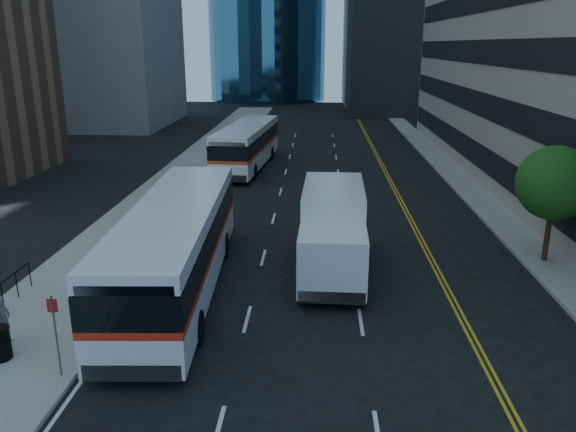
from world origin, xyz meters
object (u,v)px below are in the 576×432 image
Objects in this scene: bus_front at (177,245)px; pedestrian at (3,320)px; bus_rear at (247,145)px; box_truck at (333,230)px; street_tree at (555,183)px.

pedestrian is at bearing -137.55° from bus_front.
bus_rear is at bearing 87.55° from bus_front.
bus_rear is 28.10m from pedestrian.
bus_front is at bearing -84.82° from bus_rear.
box_truck is at bearing 17.43° from bus_front.
box_truck is at bearing -56.74° from pedestrian.
box_truck reaches higher than bus_rear.
bus_rear is (-0.14, 23.21, -0.11)m from bus_front.
pedestrian is (-4.50, -4.54, -0.99)m from bus_front.
street_tree reaches higher than box_truck.
bus_front reaches higher than bus_rear.
bus_rear is at bearing 128.71° from street_tree.
bus_front is 1.05× the size of bus_rear.
street_tree is 25.01m from bus_rear.
bus_front reaches higher than pedestrian.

